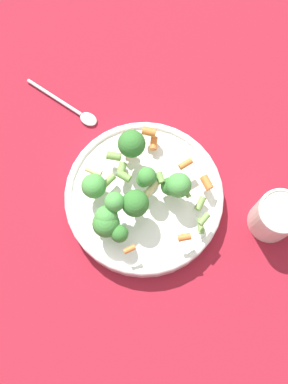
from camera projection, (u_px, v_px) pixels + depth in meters
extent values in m
plane|color=maroon|center=(144.00, 200.00, 0.84)|extent=(3.00, 3.00, 0.00)
cylinder|color=white|center=(144.00, 198.00, 0.82)|extent=(0.29, 0.29, 0.04)
torus|color=white|center=(144.00, 195.00, 0.80)|extent=(0.29, 0.29, 0.01)
cylinder|color=#8CB766|center=(169.00, 190.00, 0.79)|extent=(0.01, 0.01, 0.01)
sphere|color=#33722D|center=(170.00, 186.00, 0.77)|extent=(0.03, 0.03, 0.03)
cylinder|color=#8CB766|center=(115.00, 205.00, 0.75)|extent=(0.01, 0.01, 0.01)
sphere|color=#479342|center=(115.00, 202.00, 0.73)|extent=(0.03, 0.03, 0.03)
cylinder|color=#8CB766|center=(107.00, 227.00, 0.77)|extent=(0.02, 0.02, 0.02)
sphere|color=#3D8438|center=(106.00, 224.00, 0.74)|extent=(0.05, 0.05, 0.05)
cylinder|color=#8CB766|center=(136.00, 208.00, 0.77)|extent=(0.02, 0.02, 0.02)
sphere|color=#33722D|center=(135.00, 203.00, 0.74)|extent=(0.05, 0.05, 0.05)
cylinder|color=#8CB766|center=(107.00, 220.00, 0.76)|extent=(0.01, 0.01, 0.01)
sphere|color=#479342|center=(106.00, 217.00, 0.74)|extent=(0.04, 0.04, 0.04)
cylinder|color=#8CB766|center=(144.00, 183.00, 0.78)|extent=(0.01, 0.01, 0.01)
sphere|color=#479342|center=(144.00, 180.00, 0.77)|extent=(0.03, 0.03, 0.03)
cylinder|color=#8CB766|center=(147.00, 180.00, 0.77)|extent=(0.01, 0.01, 0.01)
sphere|color=#3D8438|center=(147.00, 176.00, 0.75)|extent=(0.03, 0.03, 0.03)
cylinder|color=#8CB766|center=(132.00, 150.00, 0.79)|extent=(0.02, 0.02, 0.02)
sphere|color=#33722D|center=(132.00, 144.00, 0.76)|extent=(0.05, 0.05, 0.05)
cylinder|color=#8CB766|center=(178.00, 190.00, 0.78)|extent=(0.01, 0.01, 0.01)
sphere|color=#479342|center=(179.00, 185.00, 0.75)|extent=(0.04, 0.04, 0.04)
cylinder|color=#8CB766|center=(120.00, 236.00, 0.76)|extent=(0.01, 0.01, 0.01)
sphere|color=#33722D|center=(119.00, 234.00, 0.74)|extent=(0.03, 0.03, 0.03)
cylinder|color=#8CB766|center=(95.00, 190.00, 0.79)|extent=(0.02, 0.02, 0.02)
sphere|color=#479342|center=(94.00, 186.00, 0.76)|extent=(0.04, 0.04, 0.04)
cylinder|color=orange|center=(186.00, 164.00, 0.78)|extent=(0.01, 0.02, 0.01)
cylinder|color=beige|center=(101.00, 223.00, 0.76)|extent=(0.02, 0.03, 0.01)
cylinder|color=#729E4C|center=(122.00, 169.00, 0.79)|extent=(0.03, 0.03, 0.01)
cylinder|color=#729E4C|center=(114.00, 156.00, 0.79)|extent=(0.03, 0.03, 0.01)
cylinder|color=#729E4C|center=(201.00, 226.00, 0.77)|extent=(0.03, 0.02, 0.01)
cylinder|color=beige|center=(128.00, 146.00, 0.80)|extent=(0.02, 0.02, 0.01)
cylinder|color=orange|center=(129.00, 249.00, 0.74)|extent=(0.01, 0.02, 0.01)
cylinder|color=orange|center=(130.00, 149.00, 0.81)|extent=(0.02, 0.02, 0.01)
cylinder|color=orange|center=(125.00, 142.00, 0.79)|extent=(0.02, 0.03, 0.01)
cylinder|color=orange|center=(149.00, 132.00, 0.80)|extent=(0.03, 0.03, 0.01)
cylinder|color=#729E4C|center=(161.00, 180.00, 0.76)|extent=(0.02, 0.02, 0.01)
cylinder|color=orange|center=(184.00, 237.00, 0.74)|extent=(0.02, 0.02, 0.01)
cylinder|color=#729E4C|center=(204.00, 219.00, 0.75)|extent=(0.02, 0.02, 0.01)
cylinder|color=beige|center=(151.00, 189.00, 0.76)|extent=(0.02, 0.03, 0.01)
cylinder|color=beige|center=(94.00, 171.00, 0.77)|extent=(0.03, 0.03, 0.01)
cylinder|color=#729E4C|center=(124.00, 176.00, 0.78)|extent=(0.03, 0.02, 0.01)
cylinder|color=#729E4C|center=(108.00, 181.00, 0.79)|extent=(0.02, 0.03, 0.01)
cylinder|color=orange|center=(207.00, 183.00, 0.78)|extent=(0.03, 0.02, 0.01)
cylinder|color=#729E4C|center=(185.00, 190.00, 0.77)|extent=(0.03, 0.01, 0.01)
cylinder|color=#729E4C|center=(200.00, 204.00, 0.78)|extent=(0.02, 0.03, 0.01)
cylinder|color=orange|center=(154.00, 143.00, 0.82)|extent=(0.03, 0.02, 0.01)
cylinder|color=silver|center=(275.00, 217.00, 0.79)|extent=(0.08, 0.08, 0.08)
torus|color=silver|center=(282.00, 211.00, 0.75)|extent=(0.08, 0.08, 0.01)
cylinder|color=silver|center=(54.00, 97.00, 0.89)|extent=(0.12, 0.06, 0.01)
ellipsoid|color=silver|center=(88.00, 119.00, 0.88)|extent=(0.04, 0.04, 0.01)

